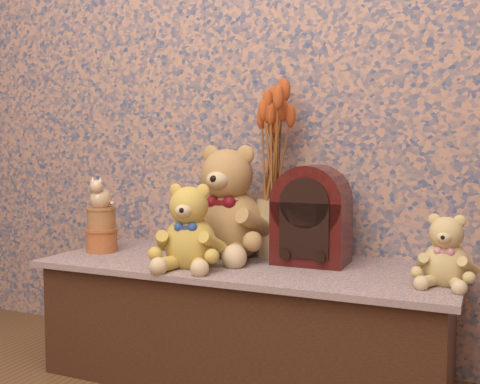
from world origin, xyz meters
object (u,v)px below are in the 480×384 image
object	(u,v)px
teddy_medium	(190,222)
cat_figurine	(101,192)
teddy_large	(229,197)
ceramic_vase	(274,228)
teddy_small	(447,247)
cathedral_radio	(312,214)
biscuit_tin_lower	(102,241)

from	to	relation	value
teddy_medium	cat_figurine	distance (m)	0.45
teddy_large	ceramic_vase	bearing A→B (deg)	17.68
teddy_small	cat_figurine	bearing A→B (deg)	-175.68
cathedral_radio	teddy_large	bearing A→B (deg)	177.56
teddy_medium	biscuit_tin_lower	distance (m)	0.45
ceramic_vase	teddy_small	bearing A→B (deg)	-18.31
teddy_large	ceramic_vase	distance (m)	0.19
ceramic_vase	biscuit_tin_lower	distance (m)	0.64
cathedral_radio	teddy_medium	bearing A→B (deg)	-148.75
ceramic_vase	biscuit_tin_lower	xyz separation A→B (m)	(-0.61, -0.17, -0.06)
teddy_medium	teddy_large	bearing A→B (deg)	69.16
teddy_medium	cat_figurine	size ratio (longest dim) A/B	2.44
cat_figurine	teddy_large	bearing A→B (deg)	5.92
teddy_small	biscuit_tin_lower	world-z (taller)	teddy_small
ceramic_vase	biscuit_tin_lower	size ratio (longest dim) A/B	1.77
teddy_medium	biscuit_tin_lower	world-z (taller)	teddy_medium
teddy_medium	biscuit_tin_lower	size ratio (longest dim) A/B	2.53
ceramic_vase	cat_figurine	bearing A→B (deg)	-164.52
teddy_medium	teddy_small	bearing A→B (deg)	-6.16
cathedral_radio	ceramic_vase	distance (m)	0.18
biscuit_tin_lower	teddy_medium	bearing A→B (deg)	-13.23
biscuit_tin_lower	teddy_large	bearing A→B (deg)	14.55
teddy_medium	cathedral_radio	world-z (taller)	cathedral_radio
teddy_large	teddy_small	size ratio (longest dim) A/B	1.97
teddy_small	ceramic_vase	distance (m)	0.62
biscuit_tin_lower	cat_figurine	size ratio (longest dim) A/B	0.97
teddy_large	cat_figurine	xyz separation A→B (m)	(-0.46, -0.12, 0.01)
teddy_small	ceramic_vase	size ratio (longest dim) A/B	1.06
teddy_medium	ceramic_vase	world-z (taller)	teddy_medium
teddy_small	biscuit_tin_lower	size ratio (longest dim) A/B	1.87
teddy_small	cathedral_radio	size ratio (longest dim) A/B	0.65
cathedral_radio	ceramic_vase	size ratio (longest dim) A/B	1.62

